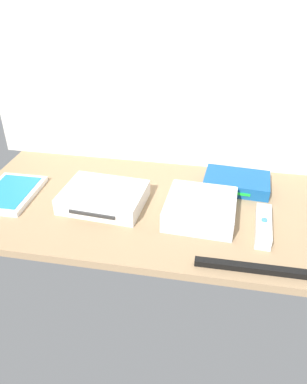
{
  "coord_description": "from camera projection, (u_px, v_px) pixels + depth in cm",
  "views": [
    {
      "loc": [
        14.88,
        -80.41,
        55.3
      ],
      "look_at": [
        0.0,
        0.0,
        4.0
      ],
      "focal_mm": 34.8,
      "sensor_mm": 36.0,
      "label": 1
    }
  ],
  "objects": [
    {
      "name": "remote_wand",
      "position": [
        263.0,
        226.0,
        0.88
      ],
      "size": [
        4.58,
        15.01,
        3.4
      ],
      "rotation": [
        0.0,
        0.0,
        -0.07
      ],
      "color": "white",
      "rests_on": "ground_plane"
    },
    {
      "name": "sensor_bar",
      "position": [
        252.0,
        268.0,
        0.77
      ],
      "size": [
        24.01,
        1.93,
        1.4
      ],
      "primitive_type": "cube",
      "rotation": [
        0.0,
        0.0,
        0.01
      ],
      "color": "black",
      "rests_on": "ground_plane"
    },
    {
      "name": "mini_computer",
      "position": [
        200.0,
        208.0,
        0.93
      ],
      "size": [
        17.86,
        17.86,
        5.3
      ],
      "rotation": [
        0.0,
        0.0,
        -0.05
      ],
      "color": "silver",
      "rests_on": "ground_plane"
    },
    {
      "name": "ground_plane",
      "position": [
        154.0,
        208.0,
        0.99
      ],
      "size": [
        100.0,
        48.0,
        2.0
      ],
      "primitive_type": "cube",
      "color": "#9E7F5B",
      "rests_on": "ground"
    },
    {
      "name": "back_wall",
      "position": [
        170.0,
        59.0,
        1.02
      ],
      "size": [
        110.0,
        1.2,
        64.0
      ],
      "primitive_type": "cube",
      "color": "silver",
      "rests_on": "ground"
    },
    {
      "name": "game_case",
      "position": [
        10.0,
        193.0,
        1.02
      ],
      "size": [
        13.8,
        19.14,
        1.56
      ],
      "rotation": [
        0.0,
        0.0,
        0.01
      ],
      "color": "white",
      "rests_on": "ground_plane"
    },
    {
      "name": "network_router",
      "position": [
        237.0,
        182.0,
        1.05
      ],
      "size": [
        18.84,
        13.33,
        3.4
      ],
      "rotation": [
        0.0,
        0.0,
        -0.07
      ],
      "color": "#145193",
      "rests_on": "ground_plane"
    },
    {
      "name": "game_console",
      "position": [
        104.0,
        197.0,
        0.98
      ],
      "size": [
        22.11,
        17.66,
        4.4
      ],
      "rotation": [
        0.0,
        0.0,
        -0.07
      ],
      "color": "white",
      "rests_on": "ground_plane"
    }
  ]
}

